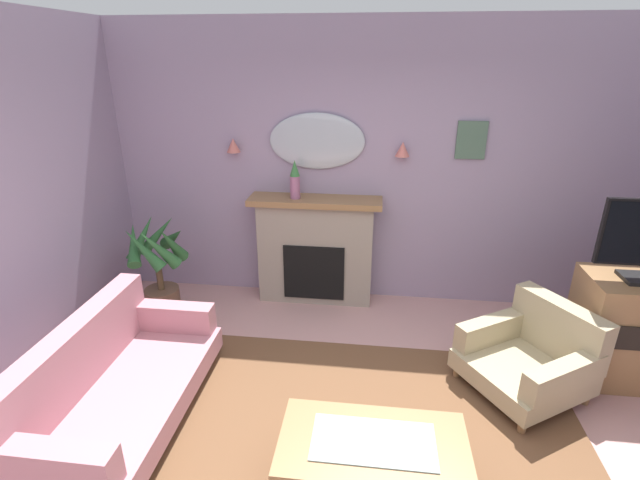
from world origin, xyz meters
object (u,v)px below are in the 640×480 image
wall_sconce_right (403,149)px  floral_couch (112,382)px  wall_sconce_left (233,145)px  coffee_table (373,449)px  mantel_vase_right (295,180)px  tv_cabinet (630,329)px  armchair_in_corner (533,355)px  wall_mirror (317,141)px  potted_plant_corner_palm (158,266)px  fireplace (315,251)px  framed_picture (471,140)px

wall_sconce_right → floral_couch: bearing=-135.3°
wall_sconce_left → coffee_table: bearing=-58.9°
mantel_vase_right → tv_cabinet: mantel_vase_right is taller
armchair_in_corner → wall_mirror: bearing=144.2°
mantel_vase_right → coffee_table: size_ratio=0.36×
potted_plant_corner_palm → armchair_in_corner: bearing=-11.6°
wall_sconce_right → mantel_vase_right: bearing=-173.5°
mantel_vase_right → potted_plant_corner_palm: mantel_vase_right is taller
fireplace → wall_mirror: bearing=90.0°
wall_sconce_left → coffee_table: size_ratio=0.13×
mantel_vase_right → floral_couch: bearing=-117.9°
wall_mirror → potted_plant_corner_palm: 2.02m
wall_sconce_left → potted_plant_corner_palm: bearing=-136.8°
wall_sconce_right → potted_plant_corner_palm: (-2.36, -0.62, -1.10)m
framed_picture → coffee_table: framed_picture is taller
wall_sconce_left → armchair_in_corner: size_ratio=0.12×
fireplace → wall_sconce_right: 1.38m
wall_mirror → wall_sconce_right: bearing=-3.4°
framed_picture → armchair_in_corner: 2.04m
floral_couch → armchair_in_corner: bearing=13.1°
coffee_table → potted_plant_corner_palm: size_ratio=1.05×
fireplace → tv_cabinet: (2.71, -0.99, -0.12)m
wall_mirror → floral_couch: 2.80m
floral_couch → tv_cabinet: (3.93, 0.97, 0.13)m
floral_couch → mantel_vase_right: bearing=62.1°
framed_picture → mantel_vase_right: bearing=-174.0°
mantel_vase_right → tv_cabinet: 3.19m
wall_sconce_left → potted_plant_corner_palm: wall_sconce_left is taller
coffee_table → potted_plant_corner_palm: (-2.17, 1.88, 0.17)m
floral_couch → potted_plant_corner_palm: 1.48m
framed_picture → coffee_table: size_ratio=0.33×
wall_mirror → wall_sconce_right: wall_mirror is taller
wall_sconce_left → armchair_in_corner: bearing=-25.7°
framed_picture → wall_sconce_right: bearing=-174.7°
wall_sconce_left → wall_sconce_right: same height
wall_sconce_left → armchair_in_corner: wall_sconce_left is taller
wall_sconce_left → potted_plant_corner_palm: (-0.66, -0.62, -1.10)m
wall_sconce_right → armchair_in_corner: wall_sconce_right is taller
armchair_in_corner → fireplace: bearing=147.1°
coffee_table → wall_sconce_right: bearing=85.6°
tv_cabinet → potted_plant_corner_palm: 4.25m
mantel_vase_right → framed_picture: size_ratio=1.09×
fireplace → coffee_table: size_ratio=1.24×
mantel_vase_right → framed_picture: bearing=6.0°
fireplace → wall_mirror: 1.15m
tv_cabinet → wall_mirror: bearing=157.4°
fireplace → wall_sconce_right: size_ratio=9.71×
wall_sconce_right → armchair_in_corner: size_ratio=0.12×
fireplace → potted_plant_corner_palm: 1.60m
floral_couch → wall_sconce_right: bearing=44.7°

